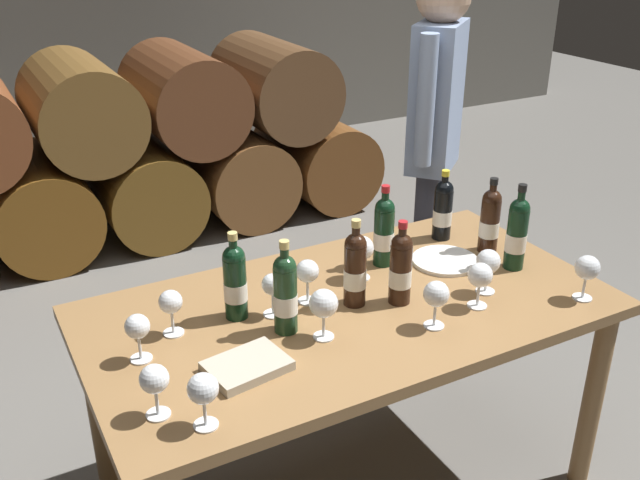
% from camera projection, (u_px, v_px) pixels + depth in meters
% --- Properties ---
extents(barrel_stack, '(3.12, 0.90, 1.15)m').
position_uv_depth(barrel_stack, '(138.00, 150.00, 4.49)').
color(barrel_stack, brown).
rests_on(barrel_stack, ground_plane).
extents(dining_table, '(1.70, 0.90, 0.76)m').
position_uv_depth(dining_table, '(349.00, 329.00, 2.36)').
color(dining_table, olive).
rests_on(dining_table, ground_plane).
extents(wine_bottle_0, '(0.07, 0.07, 0.32)m').
position_uv_depth(wine_bottle_0, '(517.00, 233.00, 2.51)').
color(wine_bottle_0, black).
rests_on(wine_bottle_0, dining_table).
extents(wine_bottle_1, '(0.07, 0.07, 0.28)m').
position_uv_depth(wine_bottle_1, '(443.00, 209.00, 2.74)').
color(wine_bottle_1, black).
rests_on(wine_bottle_1, dining_table).
extents(wine_bottle_2, '(0.07, 0.07, 0.30)m').
position_uv_depth(wine_bottle_2, '(285.00, 293.00, 2.13)').
color(wine_bottle_2, '#19381E').
rests_on(wine_bottle_2, dining_table).
extents(wine_bottle_3, '(0.07, 0.07, 0.29)m').
position_uv_depth(wine_bottle_3, '(490.00, 220.00, 2.63)').
color(wine_bottle_3, black).
rests_on(wine_bottle_3, dining_table).
extents(wine_bottle_4, '(0.07, 0.07, 0.30)m').
position_uv_depth(wine_bottle_4, '(384.00, 231.00, 2.53)').
color(wine_bottle_4, black).
rests_on(wine_bottle_4, dining_table).
extents(wine_bottle_5, '(0.07, 0.07, 0.30)m').
position_uv_depth(wine_bottle_5, '(355.00, 268.00, 2.28)').
color(wine_bottle_5, black).
rests_on(wine_bottle_5, dining_table).
extents(wine_bottle_6, '(0.07, 0.07, 0.29)m').
position_uv_depth(wine_bottle_6, '(401.00, 268.00, 2.29)').
color(wine_bottle_6, black).
rests_on(wine_bottle_6, dining_table).
extents(wine_bottle_7, '(0.07, 0.07, 0.29)m').
position_uv_depth(wine_bottle_7, '(235.00, 281.00, 2.20)').
color(wine_bottle_7, black).
rests_on(wine_bottle_7, dining_table).
extents(wine_glass_0, '(0.08, 0.08, 0.16)m').
position_uv_depth(wine_glass_0, '(362.00, 249.00, 2.44)').
color(wine_glass_0, white).
rests_on(wine_glass_0, dining_table).
extents(wine_glass_1, '(0.08, 0.08, 0.15)m').
position_uv_depth(wine_glass_1, '(154.00, 381.00, 1.78)').
color(wine_glass_1, white).
rests_on(wine_glass_1, dining_table).
extents(wine_glass_2, '(0.08, 0.08, 0.15)m').
position_uv_depth(wine_glass_2, '(436.00, 295.00, 2.16)').
color(wine_glass_2, white).
rests_on(wine_glass_2, dining_table).
extents(wine_glass_3, '(0.07, 0.07, 0.15)m').
position_uv_depth(wine_glass_3, '(137.00, 328.00, 2.00)').
color(wine_glass_3, white).
rests_on(wine_glass_3, dining_table).
extents(wine_glass_4, '(0.09, 0.09, 0.16)m').
position_uv_depth(wine_glass_4, '(324.00, 305.00, 2.10)').
color(wine_glass_4, white).
rests_on(wine_glass_4, dining_table).
extents(wine_glass_5, '(0.08, 0.08, 0.15)m').
position_uv_depth(wine_glass_5, '(307.00, 273.00, 2.30)').
color(wine_glass_5, white).
rests_on(wine_glass_5, dining_table).
extents(wine_glass_6, '(0.08, 0.08, 0.15)m').
position_uv_depth(wine_glass_6, '(203.00, 390.00, 1.74)').
color(wine_glass_6, white).
rests_on(wine_glass_6, dining_table).
extents(wine_glass_7, '(0.08, 0.08, 0.15)m').
position_uv_depth(wine_glass_7, '(488.00, 263.00, 2.35)').
color(wine_glass_7, white).
rests_on(wine_glass_7, dining_table).
extents(wine_glass_8, '(0.08, 0.08, 0.16)m').
position_uv_depth(wine_glass_8, '(587.00, 269.00, 2.31)').
color(wine_glass_8, white).
rests_on(wine_glass_8, dining_table).
extents(wine_glass_9, '(0.08, 0.08, 0.15)m').
position_uv_depth(wine_glass_9, '(480.00, 276.00, 2.27)').
color(wine_glass_9, white).
rests_on(wine_glass_9, dining_table).
extents(wine_glass_10, '(0.07, 0.07, 0.15)m').
position_uv_depth(wine_glass_10, '(171.00, 304.00, 2.12)').
color(wine_glass_10, white).
rests_on(wine_glass_10, dining_table).
extents(wine_glass_11, '(0.07, 0.07, 0.14)m').
position_uv_depth(wine_glass_11, '(272.00, 286.00, 2.22)').
color(wine_glass_11, white).
rests_on(wine_glass_11, dining_table).
extents(tasting_notebook, '(0.24, 0.19, 0.03)m').
position_uv_depth(tasting_notebook, '(247.00, 366.00, 1.99)').
color(tasting_notebook, '#B2A893').
rests_on(tasting_notebook, dining_table).
extents(serving_plate, '(0.24, 0.24, 0.01)m').
position_uv_depth(serving_plate, '(445.00, 261.00, 2.60)').
color(serving_plate, white).
rests_on(serving_plate, dining_table).
extents(sommelier_presenting, '(0.40, 0.35, 1.72)m').
position_uv_depth(sommelier_presenting, '(435.00, 127.00, 3.18)').
color(sommelier_presenting, '#383842').
rests_on(sommelier_presenting, ground_plane).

